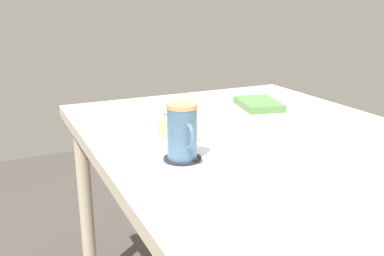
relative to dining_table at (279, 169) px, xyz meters
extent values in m
cylinder|color=beige|center=(-0.61, -0.39, -0.31)|extent=(0.05, 0.05, 0.68)
cylinder|color=beige|center=(-0.61, 0.39, -0.31)|extent=(0.05, 0.05, 0.68)
cube|color=beige|center=(0.00, 0.00, 0.05)|extent=(1.33, 0.90, 0.04)
cylinder|color=#997047|center=(-0.21, 0.57, -0.45)|extent=(0.04, 0.04, 0.40)
cube|color=white|center=(-0.08, -0.25, 0.07)|extent=(0.40, 0.34, 0.00)
cylinder|color=silver|center=(-0.14, -0.24, 0.08)|extent=(0.15, 0.15, 0.01)
cylinder|color=#E5BC7F|center=(-0.14, -0.24, 0.11)|extent=(0.07, 0.07, 0.04)
cylinder|color=#232328|center=(0.00, -0.28, 0.07)|extent=(0.09, 0.09, 0.00)
cylinder|color=slate|center=(0.00, -0.28, 0.13)|extent=(0.07, 0.07, 0.12)
cylinder|color=tan|center=(0.00, -0.28, 0.20)|extent=(0.07, 0.07, 0.01)
torus|color=slate|center=(0.03, -0.28, 0.14)|extent=(0.06, 0.01, 0.06)
cylinder|color=silver|center=(-0.10, -0.38, 0.08)|extent=(0.13, 0.01, 0.01)
cylinder|color=white|center=(-0.38, -0.21, 0.09)|extent=(0.07, 0.07, 0.05)
cube|color=#598C4C|center=(-0.35, 0.17, 0.08)|extent=(0.20, 0.16, 0.02)
camera|label=1|loc=(0.84, -0.65, 0.43)|focal=40.00mm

